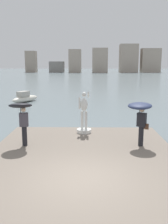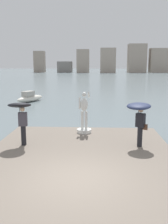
{
  "view_description": "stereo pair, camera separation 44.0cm",
  "coord_description": "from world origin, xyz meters",
  "px_view_note": "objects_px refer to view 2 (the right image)",
  "views": [
    {
      "loc": [
        0.21,
        -7.46,
        3.96
      ],
      "look_at": [
        0.0,
        5.2,
        1.55
      ],
      "focal_mm": 40.24,
      "sensor_mm": 36.0,
      "label": 1
    },
    {
      "loc": [
        0.65,
        -7.44,
        3.96
      ],
      "look_at": [
        0.0,
        5.2,
        1.55
      ],
      "focal_mm": 40.24,
      "sensor_mm": 36.0,
      "label": 2
    }
  ],
  "objects_px": {
    "statue_white_figure": "(84,118)",
    "boat_near": "(30,98)",
    "onlooker_left": "(21,112)",
    "onlooker_right": "(139,112)"
  },
  "relations": [
    {
      "from": "statue_white_figure",
      "to": "onlooker_left",
      "type": "xyz_separation_m",
      "value": [
        -2.69,
        -2.19,
        0.75
      ]
    },
    {
      "from": "onlooker_left",
      "to": "statue_white_figure",
      "type": "bearing_deg",
      "value": 39.14
    },
    {
      "from": "statue_white_figure",
      "to": "onlooker_right",
      "type": "xyz_separation_m",
      "value": [
        2.49,
        -2.07,
        0.76
      ]
    },
    {
      "from": "onlooker_left",
      "to": "onlooker_right",
      "type": "distance_m",
      "value": 5.18
    },
    {
      "from": "onlooker_left",
      "to": "onlooker_right",
      "type": "bearing_deg",
      "value": 1.34
    },
    {
      "from": "statue_white_figure",
      "to": "boat_near",
      "type": "relative_size",
      "value": 0.57
    },
    {
      "from": "statue_white_figure",
      "to": "boat_near",
      "type": "xyz_separation_m",
      "value": [
        -6.54,
        13.6,
        -0.74
      ]
    },
    {
      "from": "statue_white_figure",
      "to": "onlooker_right",
      "type": "distance_m",
      "value": 3.33
    },
    {
      "from": "statue_white_figure",
      "to": "boat_near",
      "type": "bearing_deg",
      "value": 115.7
    },
    {
      "from": "onlooker_left",
      "to": "boat_near",
      "type": "bearing_deg",
      "value": 103.73
    }
  ]
}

